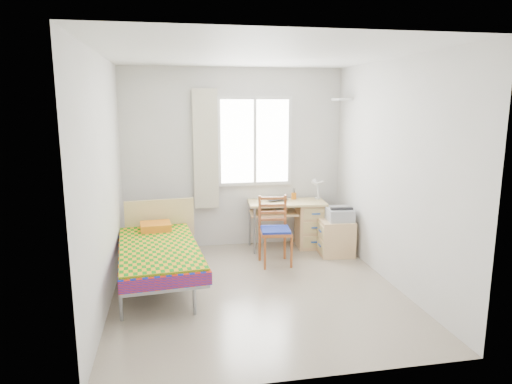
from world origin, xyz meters
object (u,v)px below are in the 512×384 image
(bed, at_px, (159,250))
(printer, at_px, (339,214))
(desk, at_px, (306,222))
(cabinet, at_px, (336,238))
(chair, at_px, (275,226))

(bed, xyz_separation_m, printer, (2.46, 0.60, 0.18))
(desk, xyz_separation_m, cabinet, (0.31, -0.46, -0.13))
(desk, bearing_deg, chair, -129.77)
(cabinet, height_order, printer, printer)
(desk, height_order, printer, desk)
(chair, xyz_separation_m, printer, (0.96, 0.19, 0.08))
(chair, bearing_deg, desk, 52.02)
(bed, distance_m, cabinet, 2.48)
(chair, height_order, cabinet, chair)
(chair, distance_m, cabinet, 0.96)
(desk, bearing_deg, bed, -149.10)
(desk, relative_size, cabinet, 2.30)
(printer, bearing_deg, chair, -164.01)
(printer, bearing_deg, bed, -161.49)
(cabinet, relative_size, printer, 1.18)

